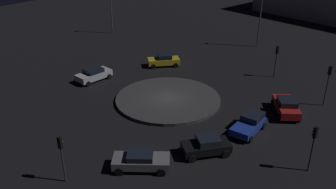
{
  "coord_description": "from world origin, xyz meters",
  "views": [
    {
      "loc": [
        20.95,
        -26.68,
        16.97
      ],
      "look_at": [
        0.0,
        0.0,
        0.68
      ],
      "focal_mm": 38.5,
      "sensor_mm": 36.0,
      "label": 1
    }
  ],
  "objects_px": {
    "car_blue": "(249,124)",
    "streetlamp_northwest": "(111,3)",
    "car_black": "(206,146)",
    "traffic_light_northeast": "(328,78)",
    "traffic_light_east": "(314,140)",
    "traffic_light_south": "(61,150)",
    "streetlamp_north": "(261,9)",
    "car_silver": "(94,74)",
    "traffic_light_northeast_near": "(276,55)",
    "car_yellow": "(164,60)",
    "car_red": "(286,106)",
    "car_grey": "(141,160)"
  },
  "relations": [
    {
      "from": "car_silver",
      "to": "traffic_light_northeast_near",
      "type": "distance_m",
      "value": 21.69
    },
    {
      "from": "car_black",
      "to": "traffic_light_northeast",
      "type": "bearing_deg",
      "value": -159.09
    },
    {
      "from": "car_grey",
      "to": "car_silver",
      "type": "height_order",
      "value": "car_silver"
    },
    {
      "from": "traffic_light_east",
      "to": "streetlamp_northwest",
      "type": "xyz_separation_m",
      "value": [
        -38.65,
        16.99,
        2.39
      ]
    },
    {
      "from": "car_red",
      "to": "traffic_light_northeast",
      "type": "xyz_separation_m",
      "value": [
        2.36,
        4.11,
        2.21
      ]
    },
    {
      "from": "car_yellow",
      "to": "traffic_light_northeast_near",
      "type": "relative_size",
      "value": 1.06
    },
    {
      "from": "traffic_light_east",
      "to": "traffic_light_south",
      "type": "bearing_deg",
      "value": 52.24
    },
    {
      "from": "car_blue",
      "to": "traffic_light_northeast",
      "type": "relative_size",
      "value": 0.92
    },
    {
      "from": "streetlamp_northwest",
      "to": "car_grey",
      "type": "bearing_deg",
      "value": -40.67
    },
    {
      "from": "car_black",
      "to": "traffic_light_northeast",
      "type": "relative_size",
      "value": 0.95
    },
    {
      "from": "car_red",
      "to": "car_grey",
      "type": "bearing_deg",
      "value": -54.08
    },
    {
      "from": "car_yellow",
      "to": "traffic_light_south",
      "type": "height_order",
      "value": "traffic_light_south"
    },
    {
      "from": "car_silver",
      "to": "streetlamp_north",
      "type": "bearing_deg",
      "value": -16.53
    },
    {
      "from": "traffic_light_northeast_near",
      "to": "car_blue",
      "type": "bearing_deg",
      "value": 39.69
    },
    {
      "from": "car_red",
      "to": "traffic_light_northeast_near",
      "type": "bearing_deg",
      "value": 175.11
    },
    {
      "from": "car_yellow",
      "to": "car_black",
      "type": "xyz_separation_m",
      "value": [
        15.07,
        -13.31,
        -0.0
      ]
    },
    {
      "from": "traffic_light_south",
      "to": "car_grey",
      "type": "bearing_deg",
      "value": -45.01
    },
    {
      "from": "car_yellow",
      "to": "car_black",
      "type": "height_order",
      "value": "car_yellow"
    },
    {
      "from": "car_black",
      "to": "traffic_light_east",
      "type": "distance_m",
      "value": 8.02
    },
    {
      "from": "streetlamp_north",
      "to": "streetlamp_northwest",
      "type": "bearing_deg",
      "value": -159.26
    },
    {
      "from": "streetlamp_north",
      "to": "streetlamp_northwest",
      "type": "height_order",
      "value": "streetlamp_north"
    },
    {
      "from": "car_red",
      "to": "traffic_light_east",
      "type": "relative_size",
      "value": 1.18
    },
    {
      "from": "car_black",
      "to": "streetlamp_north",
      "type": "xyz_separation_m",
      "value": [
        -9.09,
        28.34,
        4.85
      ]
    },
    {
      "from": "traffic_light_south",
      "to": "streetlamp_northwest",
      "type": "height_order",
      "value": "streetlamp_northwest"
    },
    {
      "from": "car_red",
      "to": "traffic_light_south",
      "type": "bearing_deg",
      "value": -58.49
    },
    {
      "from": "car_silver",
      "to": "traffic_light_northeast",
      "type": "xyz_separation_m",
      "value": [
        23.4,
        10.12,
        2.29
      ]
    },
    {
      "from": "car_red",
      "to": "traffic_light_south",
      "type": "height_order",
      "value": "traffic_light_south"
    },
    {
      "from": "traffic_light_south",
      "to": "traffic_light_northeast",
      "type": "height_order",
      "value": "traffic_light_northeast"
    },
    {
      "from": "car_black",
      "to": "traffic_light_south",
      "type": "distance_m",
      "value": 11.2
    },
    {
      "from": "car_grey",
      "to": "car_red",
      "type": "height_order",
      "value": "car_red"
    },
    {
      "from": "car_yellow",
      "to": "car_red",
      "type": "bearing_deg",
      "value": -56.37
    },
    {
      "from": "traffic_light_south",
      "to": "traffic_light_east",
      "type": "distance_m",
      "value": 18.01
    },
    {
      "from": "traffic_light_northeast",
      "to": "streetlamp_northwest",
      "type": "bearing_deg",
      "value": -42.33
    },
    {
      "from": "car_silver",
      "to": "traffic_light_northeast",
      "type": "bearing_deg",
      "value": -61.36
    },
    {
      "from": "car_yellow",
      "to": "car_black",
      "type": "bearing_deg",
      "value": -88.74
    },
    {
      "from": "car_black",
      "to": "streetlamp_northwest",
      "type": "relative_size",
      "value": 0.54
    },
    {
      "from": "car_silver",
      "to": "streetlamp_northwest",
      "type": "xyz_separation_m",
      "value": [
        -12.82,
        15.38,
        4.36
      ]
    },
    {
      "from": "car_black",
      "to": "car_grey",
      "type": "bearing_deg",
      "value": 7.79
    },
    {
      "from": "car_silver",
      "to": "traffic_light_east",
      "type": "height_order",
      "value": "traffic_light_east"
    },
    {
      "from": "car_black",
      "to": "traffic_light_northeast",
      "type": "xyz_separation_m",
      "value": [
        4.78,
        14.62,
        2.27
      ]
    },
    {
      "from": "traffic_light_south",
      "to": "streetlamp_north",
      "type": "xyz_separation_m",
      "value": [
        -2.94,
        37.51,
        2.94
      ]
    },
    {
      "from": "traffic_light_east",
      "to": "car_grey",
      "type": "bearing_deg",
      "value": 47.15
    },
    {
      "from": "car_blue",
      "to": "streetlamp_northwest",
      "type": "bearing_deg",
      "value": -116.01
    },
    {
      "from": "car_black",
      "to": "traffic_light_south",
      "type": "xyz_separation_m",
      "value": [
        -6.15,
        -9.17,
        1.91
      ]
    },
    {
      "from": "car_red",
      "to": "car_yellow",
      "type": "bearing_deg",
      "value": -134.03
    },
    {
      "from": "car_blue",
      "to": "streetlamp_north",
      "type": "bearing_deg",
      "value": -158.05
    },
    {
      "from": "car_blue",
      "to": "car_silver",
      "type": "relative_size",
      "value": 0.92
    },
    {
      "from": "streetlamp_north",
      "to": "car_red",
      "type": "bearing_deg",
      "value": -57.15
    },
    {
      "from": "car_grey",
      "to": "car_yellow",
      "type": "distance_m",
      "value": 21.75
    },
    {
      "from": "car_blue",
      "to": "traffic_light_east",
      "type": "distance_m",
      "value": 6.89
    }
  ]
}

